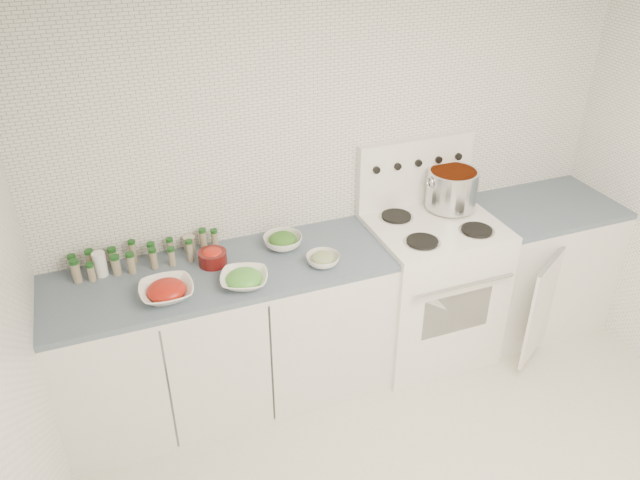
# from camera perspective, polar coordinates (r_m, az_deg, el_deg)

# --- Properties ---
(room_walls) EXTENTS (3.54, 3.04, 2.52)m
(room_walls) POSITION_cam_1_polar(r_m,az_deg,el_deg) (2.38, 16.14, -0.37)
(room_walls) COLOR white
(room_walls) RESTS_ON ground
(counter_left) EXTENTS (1.85, 0.62, 0.90)m
(counter_left) POSITION_cam_1_polar(r_m,az_deg,el_deg) (3.64, -8.56, -8.74)
(counter_left) COLOR white
(counter_left) RESTS_ON ground
(stove) EXTENTS (0.76, 0.70, 1.36)m
(stove) POSITION_cam_1_polar(r_m,az_deg,el_deg) (4.00, 9.86, -3.94)
(stove) COLOR white
(stove) RESTS_ON ground
(counter_right) EXTENTS (0.89, 0.83, 0.90)m
(counter_right) POSITION_cam_1_polar(r_m,az_deg,el_deg) (4.46, 19.01, -2.10)
(counter_right) COLOR white
(counter_right) RESTS_ON ground
(stock_pot) EXTENTS (0.33, 0.31, 0.24)m
(stock_pot) POSITION_cam_1_polar(r_m,az_deg,el_deg) (3.90, 11.96, 4.75)
(stock_pot) COLOR silver
(stock_pot) RESTS_ON stove
(bowl_tomato) EXTENTS (0.28, 0.28, 0.09)m
(bowl_tomato) POSITION_cam_1_polar(r_m,az_deg,el_deg) (3.21, -13.86, -4.52)
(bowl_tomato) COLOR white
(bowl_tomato) RESTS_ON counter_left
(bowl_snowpea) EXTENTS (0.31, 0.31, 0.08)m
(bowl_snowpea) POSITION_cam_1_polar(r_m,az_deg,el_deg) (3.23, -6.95, -3.55)
(bowl_snowpea) COLOR white
(bowl_snowpea) RESTS_ON counter_left
(bowl_broccoli) EXTENTS (0.22, 0.22, 0.09)m
(bowl_broccoli) POSITION_cam_1_polar(r_m,az_deg,el_deg) (3.52, -3.42, -0.06)
(bowl_broccoli) COLOR white
(bowl_broccoli) RESTS_ON counter_left
(bowl_zucchini) EXTENTS (0.19, 0.19, 0.07)m
(bowl_zucchini) POSITION_cam_1_polar(r_m,az_deg,el_deg) (3.37, 0.27, -1.76)
(bowl_zucchini) COLOR white
(bowl_zucchini) RESTS_ON counter_left
(bowl_pepper) EXTENTS (0.15, 0.15, 0.10)m
(bowl_pepper) POSITION_cam_1_polar(r_m,az_deg,el_deg) (3.41, -9.80, -1.52)
(bowl_pepper) COLOR #500F0D
(bowl_pepper) RESTS_ON counter_left
(salt_canister) EXTENTS (0.09, 0.09, 0.13)m
(salt_canister) POSITION_cam_1_polar(r_m,az_deg,el_deg) (3.46, -19.47, -2.10)
(salt_canister) COLOR white
(salt_canister) RESTS_ON counter_left
(tin_can) EXTENTS (0.09, 0.09, 0.09)m
(tin_can) POSITION_cam_1_polar(r_m,az_deg,el_deg) (3.55, -11.83, -0.36)
(tin_can) COLOR #B9AF9C
(tin_can) RESTS_ON counter_left
(spice_cluster) EXTENTS (0.80, 0.16, 0.13)m
(spice_cluster) POSITION_cam_1_polar(r_m,az_deg,el_deg) (3.48, -16.56, -1.48)
(spice_cluster) COLOR gray
(spice_cluster) RESTS_ON counter_left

